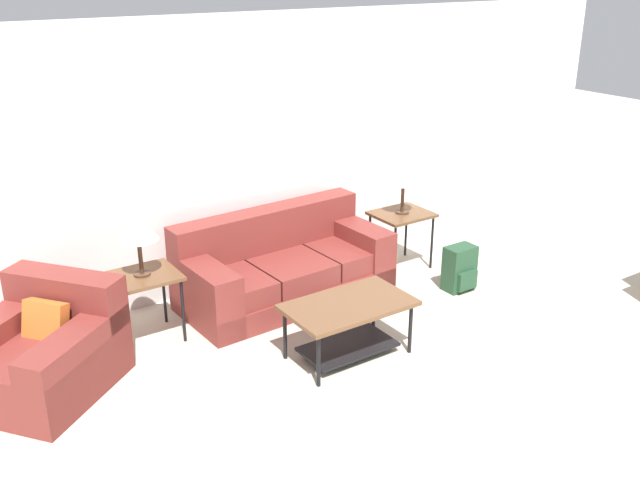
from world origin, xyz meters
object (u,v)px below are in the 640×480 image
at_px(couch, 283,269).
at_px(armchair, 42,354).
at_px(coffee_table, 348,317).
at_px(table_lamp_right, 404,174).
at_px(table_lamp_left, 137,228).
at_px(backpack, 460,269).
at_px(side_table_left, 143,282).
at_px(side_table_right, 402,218).

relative_size(couch, armchair, 1.45).
xyz_separation_m(coffee_table, table_lamp_right, (1.52, 1.17, 0.67)).
height_order(couch, table_lamp_left, table_lamp_left).
height_order(coffee_table, backpack, coffee_table).
distance_m(armchair, table_lamp_left, 1.20).
height_order(couch, coffee_table, couch).
xyz_separation_m(coffee_table, table_lamp_left, (-1.27, 1.17, 0.67)).
height_order(coffee_table, table_lamp_left, table_lamp_left).
relative_size(couch, backpack, 4.52).
bearing_deg(couch, table_lamp_right, -2.49).
xyz_separation_m(coffee_table, side_table_left, (-1.27, 1.17, 0.19)).
bearing_deg(side_table_right, table_lamp_right, 45.00).
bearing_deg(coffee_table, armchair, 157.53).
height_order(coffee_table, side_table_left, side_table_left).
bearing_deg(side_table_left, backpack, -14.51).
distance_m(table_lamp_left, table_lamp_right, 2.79).
relative_size(coffee_table, side_table_left, 1.70).
relative_size(side_table_left, side_table_right, 1.00).
bearing_deg(side_table_right, armchair, -175.84).
bearing_deg(coffee_table, backpack, 14.15).
height_order(table_lamp_right, backpack, table_lamp_right).
bearing_deg(table_lamp_left, coffee_table, -42.72).
distance_m(couch, side_table_right, 1.42).
bearing_deg(side_table_left, table_lamp_right, 0.00).
bearing_deg(table_lamp_right, backpack, -80.59).
bearing_deg(table_lamp_left, backpack, -14.51).
xyz_separation_m(couch, side_table_right, (1.40, -0.06, 0.25)).
bearing_deg(coffee_table, side_table_right, 37.53).
distance_m(side_table_left, backpack, 3.03).
relative_size(armchair, side_table_right, 2.33).
height_order(coffee_table, side_table_right, side_table_right).
xyz_separation_m(armchair, backpack, (3.82, -0.49, -0.06)).
distance_m(coffee_table, table_lamp_left, 1.85).
relative_size(couch, side_table_right, 3.37).
distance_m(couch, armchair, 2.33).
xyz_separation_m(side_table_left, backpack, (2.91, -0.75, -0.32)).
xyz_separation_m(couch, armchair, (-2.30, -0.33, -0.01)).
distance_m(armchair, coffee_table, 2.36).
bearing_deg(side_table_right, table_lamp_left, 180.00).
xyz_separation_m(table_lamp_right, backpack, (0.12, -0.75, -0.80)).
height_order(side_table_left, side_table_right, same).
xyz_separation_m(armchair, table_lamp_right, (3.70, 0.27, 0.74)).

